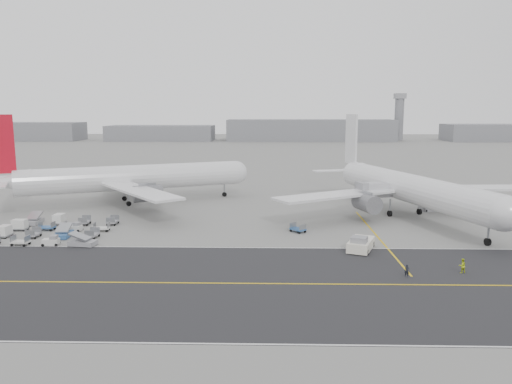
{
  "coord_description": "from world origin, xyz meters",
  "views": [
    {
      "loc": [
        11.75,
        -75.68,
        20.87
      ],
      "look_at": [
        9.7,
        12.0,
        6.26
      ],
      "focal_mm": 35.0,
      "sensor_mm": 36.0,
      "label": 1
    }
  ],
  "objects_px": {
    "pushback_tug": "(361,244)",
    "ground_crew_a": "(407,271)",
    "control_tower": "(399,116)",
    "airliner_a": "(127,178)",
    "airliner_b": "(407,188)",
    "ground_crew_b": "(462,266)",
    "jet_bridge": "(397,190)"
  },
  "relations": [
    {
      "from": "ground_crew_b",
      "to": "jet_bridge",
      "type": "bearing_deg",
      "value": -104.44
    },
    {
      "from": "control_tower",
      "to": "jet_bridge",
      "type": "distance_m",
      "value": 248.64
    },
    {
      "from": "airliner_a",
      "to": "pushback_tug",
      "type": "height_order",
      "value": "airliner_a"
    },
    {
      "from": "airliner_a",
      "to": "ground_crew_a",
      "type": "bearing_deg",
      "value": -158.84
    },
    {
      "from": "airliner_b",
      "to": "ground_crew_a",
      "type": "bearing_deg",
      "value": -122.15
    },
    {
      "from": "jet_bridge",
      "to": "control_tower",
      "type": "bearing_deg",
      "value": 58.23
    },
    {
      "from": "airliner_a",
      "to": "ground_crew_a",
      "type": "xyz_separation_m",
      "value": [
        48.88,
        -48.81,
        -4.9
      ]
    },
    {
      "from": "pushback_tug",
      "to": "ground_crew_b",
      "type": "xyz_separation_m",
      "value": [
        11.16,
        -10.15,
        -0.02
      ]
    },
    {
      "from": "airliner_a",
      "to": "control_tower",
      "type": "bearing_deg",
      "value": -51.22
    },
    {
      "from": "control_tower",
      "to": "pushback_tug",
      "type": "height_order",
      "value": "control_tower"
    },
    {
      "from": "jet_bridge",
      "to": "ground_crew_b",
      "type": "bearing_deg",
      "value": -108.99
    },
    {
      "from": "jet_bridge",
      "to": "airliner_b",
      "type": "bearing_deg",
      "value": -86.45
    },
    {
      "from": "ground_crew_b",
      "to": "airliner_a",
      "type": "bearing_deg",
      "value": -52.53
    },
    {
      "from": "pushback_tug",
      "to": "ground_crew_a",
      "type": "relative_size",
      "value": 5.12
    },
    {
      "from": "control_tower",
      "to": "pushback_tug",
      "type": "xyz_separation_m",
      "value": [
        -74.3,
        -268.21,
        -15.27
      ]
    },
    {
      "from": "control_tower",
      "to": "airliner_a",
      "type": "height_order",
      "value": "control_tower"
    },
    {
      "from": "airliner_a",
      "to": "ground_crew_a",
      "type": "distance_m",
      "value": 69.25
    },
    {
      "from": "pushback_tug",
      "to": "ground_crew_a",
      "type": "bearing_deg",
      "value": -51.68
    },
    {
      "from": "control_tower",
      "to": "airliner_b",
      "type": "bearing_deg",
      "value": -104.04
    },
    {
      "from": "pushback_tug",
      "to": "ground_crew_b",
      "type": "height_order",
      "value": "pushback_tug"
    },
    {
      "from": "airliner_a",
      "to": "pushback_tug",
      "type": "distance_m",
      "value": 58.56
    },
    {
      "from": "airliner_a",
      "to": "ground_crew_b",
      "type": "xyz_separation_m",
      "value": [
        56.44,
        -46.98,
        -4.75
      ]
    },
    {
      "from": "control_tower",
      "to": "airliner_a",
      "type": "xyz_separation_m",
      "value": [
        -119.58,
        -231.38,
        -10.54
      ]
    },
    {
      "from": "ground_crew_a",
      "to": "ground_crew_b",
      "type": "distance_m",
      "value": 7.79
    },
    {
      "from": "ground_crew_b",
      "to": "ground_crew_a",
      "type": "bearing_deg",
      "value": 0.85
    },
    {
      "from": "pushback_tug",
      "to": "ground_crew_b",
      "type": "distance_m",
      "value": 15.08
    },
    {
      "from": "airliner_a",
      "to": "jet_bridge",
      "type": "bearing_deg",
      "value": -122.88
    },
    {
      "from": "airliner_a",
      "to": "pushback_tug",
      "type": "xyz_separation_m",
      "value": [
        45.28,
        -36.83,
        -4.73
      ]
    },
    {
      "from": "pushback_tug",
      "to": "airliner_b",
      "type": "bearing_deg",
      "value": 83.18
    },
    {
      "from": "airliner_a",
      "to": "airliner_b",
      "type": "distance_m",
      "value": 59.91
    },
    {
      "from": "airliner_b",
      "to": "ground_crew_a",
      "type": "distance_m",
      "value": 38.33
    },
    {
      "from": "airliner_a",
      "to": "ground_crew_b",
      "type": "relative_size",
      "value": 28.23
    }
  ]
}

